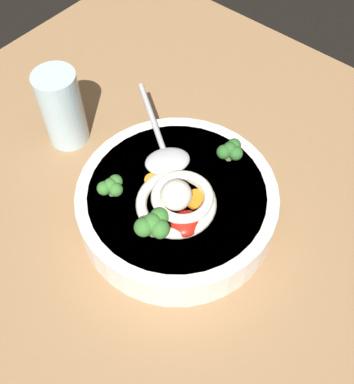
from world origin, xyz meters
TOP-DOWN VIEW (x-y plane):
  - table_slab at (0.00, 0.00)cm, footprint 90.37×90.37cm
  - soup_bowl at (1.71, -2.49)cm, footprint 26.03×26.03cm
  - noodle_pile at (0.21, -3.92)cm, footprint 11.02×10.81cm
  - soup_spoon at (5.03, 2.43)cm, footprint 12.43×16.16cm
  - chili_sauce_dollop at (-1.62, -6.60)cm, footprint 3.87×3.49cm
  - broccoli_floret_near_spoon at (-3.76, 3.50)cm, footprint 3.48×2.99cm
  - broccoli_floret_beside_chili at (10.37, -4.40)cm, footprint 3.70×3.18cm
  - broccoli_floret_beside_noodles at (-4.67, -4.37)cm, footprint 4.52×3.89cm
  - carrot_slice_extra_a at (0.95, 0.83)cm, footprint 2.30×2.30cm
  - carrot_slice_center at (2.35, -5.25)cm, footprint 2.99×2.99cm
  - drinking_glass at (2.21, 19.75)cm, footprint 6.17×6.17cm

SIDE VIEW (x-z plane):
  - table_slab at x=0.00cm, z-range 0.00..2.85cm
  - soup_bowl at x=1.71cm, z-range 2.95..8.89cm
  - drinking_glass at x=2.21cm, z-range 2.85..15.06cm
  - carrot_slice_center at x=2.35cm, z-range 8.80..9.25cm
  - carrot_slice_extra_a at x=0.95cm, z-range 8.80..9.35cm
  - soup_spoon at x=5.03cm, z-range 8.80..10.40cm
  - chili_sauce_dollop at x=-1.62cm, z-range 8.80..10.54cm
  - noodle_pile at x=0.21cm, z-range 7.96..12.39cm
  - broccoli_floret_near_spoon at x=-3.76cm, z-range 9.14..11.89cm
  - broccoli_floret_beside_chili at x=10.37cm, z-range 9.17..12.09cm
  - broccoli_floret_beside_noodles at x=-4.67cm, z-range 9.25..12.82cm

